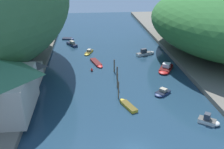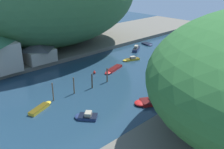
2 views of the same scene
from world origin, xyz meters
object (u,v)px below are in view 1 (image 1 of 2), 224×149
object	(u,v)px
boat_small_dinghy	(166,69)
channel_buoy_near	(92,70)
boat_white_cruiser	(97,63)
person_on_quay	(19,101)
boathouse_shed	(24,70)
boat_mid_channel	(89,52)
boat_moored_right	(127,105)
boat_far_right_bank	(162,93)
boat_red_skiff	(146,53)
boat_yellow_tender	(209,121)
boat_navy_launch	(69,39)
boat_cabin_cruiser	(71,44)

from	to	relation	value
boat_small_dinghy	channel_buoy_near	size ratio (longest dim) A/B	7.52
boat_white_cruiser	person_on_quay	size ratio (longest dim) A/B	3.66
boathouse_shed	boat_white_cruiser	xyz separation A→B (m)	(14.08, 9.63, -2.97)
person_on_quay	channel_buoy_near	bearing A→B (deg)	-44.01
boat_white_cruiser	boat_small_dinghy	bearing A→B (deg)	143.36
boat_white_cruiser	boat_mid_channel	size ratio (longest dim) A/B	1.39
boat_mid_channel	person_on_quay	distance (m)	28.98
boat_moored_right	boat_far_right_bank	world-z (taller)	boat_far_right_bank
boat_moored_right	boat_red_skiff	size ratio (longest dim) A/B	0.90
boat_moored_right	person_on_quay	world-z (taller)	person_on_quay
boat_moored_right	boathouse_shed	bearing A→B (deg)	130.45
boathouse_shed	boat_small_dinghy	world-z (taller)	boathouse_shed
boat_far_right_bank	boat_yellow_tender	size ratio (longest dim) A/B	1.11
channel_buoy_near	person_on_quay	bearing A→B (deg)	-128.25
boat_moored_right	boat_red_skiff	distance (m)	25.65
boat_white_cruiser	person_on_quay	distance (m)	23.08
boathouse_shed	boat_moored_right	xyz separation A→B (m)	(18.17, -9.48, -2.94)
person_on_quay	boathouse_shed	bearing A→B (deg)	0.37
boathouse_shed	boat_moored_right	world-z (taller)	boathouse_shed
boat_white_cruiser	boat_navy_launch	distance (m)	22.77
boathouse_shed	boat_white_cruiser	world-z (taller)	boathouse_shed
boat_yellow_tender	person_on_quay	size ratio (longest dim) A/B	1.91
boat_cabin_cruiser	boat_mid_channel	world-z (taller)	boat_cabin_cruiser
boathouse_shed	boat_cabin_cruiser	distance (m)	26.10
boat_white_cruiser	boat_yellow_tender	world-z (taller)	boat_yellow_tender
boat_cabin_cruiser	boat_small_dinghy	distance (m)	29.66
boathouse_shed	boat_red_skiff	distance (m)	30.63
boat_far_right_bank	channel_buoy_near	xyz separation A→B (m)	(-12.21, 11.75, 0.00)
boat_red_skiff	channel_buoy_near	xyz separation A→B (m)	(-13.98, -9.08, -0.19)
boat_cabin_cruiser	boat_yellow_tender	bearing A→B (deg)	-91.67
boat_moored_right	boat_navy_launch	bearing A→B (deg)	84.29
boat_cabin_cruiser	boat_red_skiff	world-z (taller)	boat_red_skiff
boat_small_dinghy	person_on_quay	xyz separation A→B (m)	(-27.82, -13.63, 1.47)
boat_far_right_bank	person_on_quay	xyz separation A→B (m)	(-23.98, -3.17, 1.59)
boat_mid_channel	person_on_quay	world-z (taller)	person_on_quay
boat_small_dinghy	boat_yellow_tender	distance (m)	19.79
boat_cabin_cruiser	channel_buoy_near	xyz separation A→B (m)	(5.33, -19.26, -0.12)
boathouse_shed	boat_yellow_tender	distance (m)	33.29
boat_navy_launch	boathouse_shed	bearing A→B (deg)	1.17
boat_red_skiff	person_on_quay	xyz separation A→B (m)	(-25.75, -24.00, 1.40)
boat_white_cruiser	channel_buoy_near	xyz separation A→B (m)	(-1.31, -4.01, 0.11)
boat_moored_right	boat_white_cruiser	xyz separation A→B (m)	(-4.09, 19.10, -0.03)
boat_moored_right	boat_mid_channel	size ratio (longest dim) A/B	1.06
boat_navy_launch	boat_yellow_tender	xyz separation A→B (m)	(23.03, -46.49, 0.27)
boat_far_right_bank	boat_cabin_cruiser	bearing A→B (deg)	-10.67
boat_far_right_bank	boat_small_dinghy	xyz separation A→B (m)	(3.84, 10.46, 0.12)
boat_small_dinghy	boat_moored_right	bearing A→B (deg)	81.46
boathouse_shed	boat_red_skiff	xyz separation A→B (m)	(26.75, 14.69, -2.66)
boat_moored_right	boat_white_cruiser	world-z (taller)	boat_moored_right
boat_mid_channel	boat_navy_launch	world-z (taller)	boat_mid_channel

